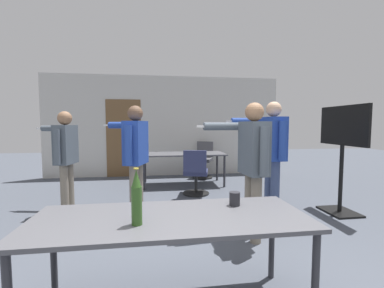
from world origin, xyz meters
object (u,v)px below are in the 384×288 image
at_px(person_right_polo, 253,158).
at_px(office_chair_mid_tucked, 203,161).
at_px(person_center_tall, 65,151).
at_px(beer_bottle, 137,198).
at_px(office_chair_far_right, 196,174).
at_px(person_far_watching, 272,147).
at_px(tv_screen, 342,147).
at_px(drink_cup, 235,199).
at_px(person_near_casual, 135,151).

height_order(person_right_polo, office_chair_mid_tucked, person_right_polo).
relative_size(person_center_tall, beer_bottle, 4.25).
height_order(office_chair_mid_tucked, beer_bottle, beer_bottle).
bearing_deg(office_chair_mid_tucked, beer_bottle, 100.15).
bearing_deg(beer_bottle, person_center_tall, 116.51).
xyz_separation_m(person_center_tall, office_chair_far_right, (2.19, 0.67, -0.55)).
distance_m(person_far_watching, office_chair_far_right, 1.67).
bearing_deg(office_chair_far_right, tv_screen, -18.73).
bearing_deg(person_right_polo, drink_cup, 146.21).
distance_m(person_right_polo, person_far_watching, 1.08).
bearing_deg(person_center_tall, drink_cup, -127.44).
xyz_separation_m(person_far_watching, drink_cup, (-1.16, -1.78, -0.26)).
xyz_separation_m(office_chair_mid_tucked, drink_cup, (-0.61, -4.61, 0.35)).
height_order(tv_screen, drink_cup, tv_screen).
bearing_deg(office_chair_far_right, person_right_polo, -66.31).
relative_size(beer_bottle, drink_cup, 3.42).
distance_m(tv_screen, drink_cup, 2.78).
xyz_separation_m(tv_screen, person_center_tall, (-4.28, 0.66, -0.07)).
xyz_separation_m(office_chair_mid_tucked, beer_bottle, (-1.37, -4.91, 0.47)).
height_order(person_far_watching, drink_cup, person_far_watching).
xyz_separation_m(person_right_polo, office_chair_far_right, (-0.36, 2.03, -0.58)).
bearing_deg(office_chair_far_right, beer_bottle, -91.94).
xyz_separation_m(tv_screen, beer_bottle, (-3.00, -1.92, -0.13)).
bearing_deg(tv_screen, person_right_polo, -67.84).
xyz_separation_m(person_right_polo, office_chair_mid_tucked, (0.10, 3.70, -0.56)).
relative_size(person_near_casual, office_chair_far_right, 1.85).
height_order(office_chair_far_right, office_chair_mid_tucked, office_chair_mid_tucked).
bearing_deg(office_chair_far_right, person_center_tall, -149.39).
relative_size(person_center_tall, person_right_polo, 0.97).
bearing_deg(person_center_tall, office_chair_mid_tucked, -37.96).
bearing_deg(person_near_casual, tv_screen, -77.39).
distance_m(person_right_polo, office_chair_far_right, 2.15).
bearing_deg(tv_screen, beer_bottle, -57.43).
bearing_deg(beer_bottle, office_chair_far_right, 74.46).
distance_m(tv_screen, person_near_casual, 3.19).
distance_m(person_near_casual, beer_bottle, 2.19).
xyz_separation_m(tv_screen, person_far_watching, (-1.08, 0.16, 0.01)).
relative_size(person_near_casual, person_far_watching, 0.96).
xyz_separation_m(person_near_casual, person_center_tall, (-1.11, 0.40, -0.03)).
bearing_deg(person_near_casual, office_chair_far_right, -28.05).
xyz_separation_m(person_near_casual, beer_bottle, (0.18, -2.18, -0.09)).
relative_size(person_right_polo, office_chair_far_right, 1.82).
bearing_deg(person_center_tall, person_far_watching, -88.26).
xyz_separation_m(person_center_tall, person_far_watching, (3.20, -0.50, 0.08)).
height_order(person_right_polo, beer_bottle, person_right_polo).
distance_m(office_chair_far_right, drink_cup, 2.97).
bearing_deg(person_right_polo, office_chair_mid_tucked, -6.43).
relative_size(person_right_polo, person_far_watching, 0.95).
xyz_separation_m(person_far_watching, beer_bottle, (-1.92, -2.07, -0.14)).
height_order(person_right_polo, drink_cup, person_right_polo).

